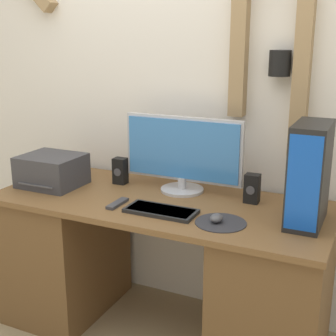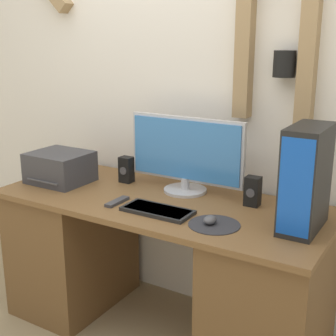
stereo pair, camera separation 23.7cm
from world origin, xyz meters
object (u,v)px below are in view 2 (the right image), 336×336
at_px(speaker_left, 126,170).
at_px(speaker_right, 253,191).
at_px(monitor, 186,153).
at_px(remote_control, 117,202).
at_px(computer_tower, 306,179).
at_px(keyboard, 158,210).
at_px(mouse, 210,220).
at_px(printer, 60,167).

height_order(speaker_left, speaker_right, same).
relative_size(monitor, remote_control, 4.21).
bearing_deg(computer_tower, keyboard, -165.64).
relative_size(mouse, printer, 0.22).
height_order(speaker_left, remote_control, speaker_left).
xyz_separation_m(keyboard, remote_control, (-0.25, 0.00, -0.00)).
height_order(mouse, printer, printer).
bearing_deg(monitor, computer_tower, -14.66).
xyz_separation_m(keyboard, speaker_right, (0.36, 0.33, 0.07)).
relative_size(monitor, computer_tower, 1.45).
bearing_deg(speaker_right, monitor, 176.85).
height_order(monitor, speaker_left, monitor).
bearing_deg(remote_control, mouse, -0.98).
xyz_separation_m(monitor, computer_tower, (0.69, -0.18, 0.02)).
bearing_deg(speaker_right, keyboard, -137.60).
distance_m(computer_tower, speaker_left, 1.09).
xyz_separation_m(keyboard, printer, (-0.75, 0.13, 0.08)).
bearing_deg(remote_control, monitor, 59.10).
distance_m(printer, speaker_right, 1.13).
distance_m(mouse, printer, 1.05).
distance_m(keyboard, speaker_right, 0.49).
height_order(keyboard, speaker_left, speaker_left).
bearing_deg(keyboard, speaker_right, 42.40).
bearing_deg(speaker_left, keyboard, -37.53).
bearing_deg(speaker_left, computer_tower, -8.14).
height_order(computer_tower, speaker_right, computer_tower).
bearing_deg(computer_tower, remote_control, -169.59).
distance_m(monitor, speaker_left, 0.40).
height_order(computer_tower, speaker_left, computer_tower).
bearing_deg(printer, keyboard, -9.48).
xyz_separation_m(mouse, printer, (-1.04, 0.13, 0.06)).
bearing_deg(printer, remote_control, -13.71).
bearing_deg(keyboard, monitor, 96.32).
bearing_deg(remote_control, printer, 166.29).
distance_m(mouse, speaker_right, 0.35).
xyz_separation_m(computer_tower, remote_control, (-0.90, -0.17, -0.22)).
relative_size(mouse, speaker_left, 0.49).
distance_m(monitor, computer_tower, 0.72).
relative_size(keyboard, speaker_right, 2.30).
distance_m(keyboard, mouse, 0.29).
relative_size(mouse, remote_control, 0.47).
bearing_deg(keyboard, speaker_left, 142.47).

